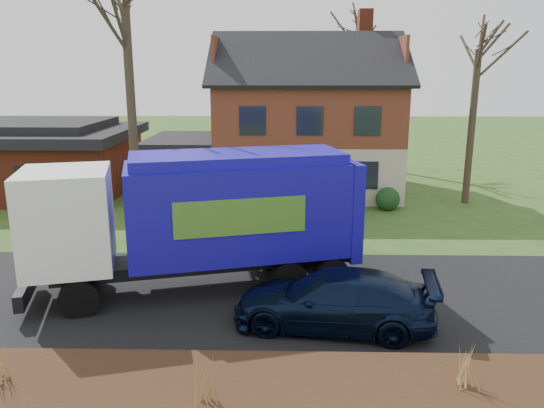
{
  "coord_description": "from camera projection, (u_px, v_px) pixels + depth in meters",
  "views": [
    {
      "loc": [
        0.83,
        -13.95,
        6.26
      ],
      "look_at": [
        0.46,
        2.5,
        2.07
      ],
      "focal_mm": 35.0,
      "sensor_mm": 36.0,
      "label": 1
    }
  ],
  "objects": [
    {
      "name": "ground",
      "position": [
        254.0,
        296.0,
        15.07
      ],
      "size": [
        120.0,
        120.0,
        0.0
      ],
      "primitive_type": "plane",
      "color": "#2B4A18",
      "rests_on": "ground"
    },
    {
      "name": "road",
      "position": [
        254.0,
        296.0,
        15.07
      ],
      "size": [
        80.0,
        7.0,
        0.02
      ],
      "primitive_type": "cube",
      "color": "black",
      "rests_on": "ground"
    },
    {
      "name": "mulch_verge",
      "position": [
        238.0,
        406.0,
        9.9
      ],
      "size": [
        80.0,
        3.5,
        0.3
      ],
      "primitive_type": "cube",
      "color": "black",
      "rests_on": "ground"
    },
    {
      "name": "main_house",
      "position": [
        297.0,
        114.0,
        27.52
      ],
      "size": [
        12.95,
        8.95,
        9.26
      ],
      "color": "beige",
      "rests_on": "ground"
    },
    {
      "name": "ranch_house",
      "position": [
        37.0,
        158.0,
        27.49
      ],
      "size": [
        9.8,
        8.2,
        3.7
      ],
      "color": "maroon",
      "rests_on": "ground"
    },
    {
      "name": "garbage_truck",
      "position": [
        204.0,
        213.0,
        15.03
      ],
      "size": [
        9.65,
        4.81,
        4.0
      ],
      "rotation": [
        0.0,
        0.0,
        0.26
      ],
      "color": "black",
      "rests_on": "ground"
    },
    {
      "name": "silver_sedan",
      "position": [
        206.0,
        221.0,
        19.75
      ],
      "size": [
        4.85,
        3.0,
        1.51
      ],
      "primitive_type": "imported",
      "rotation": [
        0.0,
        0.0,
        1.24
      ],
      "color": "#B1B3B9",
      "rests_on": "ground"
    },
    {
      "name": "navy_wagon",
      "position": [
        334.0,
        300.0,
        13.11
      ],
      "size": [
        5.21,
        2.71,
        1.44
      ],
      "primitive_type": "imported",
      "rotation": [
        0.0,
        0.0,
        -1.72
      ],
      "color": "black",
      "rests_on": "ground"
    },
    {
      "name": "tree_front_east",
      "position": [
        481.0,
        22.0,
        23.56
      ],
      "size": [
        3.67,
        3.67,
        10.21
      ],
      "color": "#3C2F24",
      "rests_on": "ground"
    },
    {
      "name": "tree_back",
      "position": [
        362.0,
        9.0,
        33.26
      ],
      "size": [
        3.77,
        3.77,
        11.93
      ],
      "color": "#443428",
      "rests_on": "ground"
    },
    {
      "name": "grass_clump_mid",
      "position": [
        202.0,
        382.0,
        9.56
      ],
      "size": [
        0.34,
        0.28,
        0.96
      ],
      "color": "#A37448",
      "rests_on": "mulch_verge"
    },
    {
      "name": "grass_clump_east",
      "position": [
        469.0,
        365.0,
        10.15
      ],
      "size": [
        0.37,
        0.3,
        0.91
      ],
      "color": "#A78949",
      "rests_on": "mulch_verge"
    }
  ]
}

